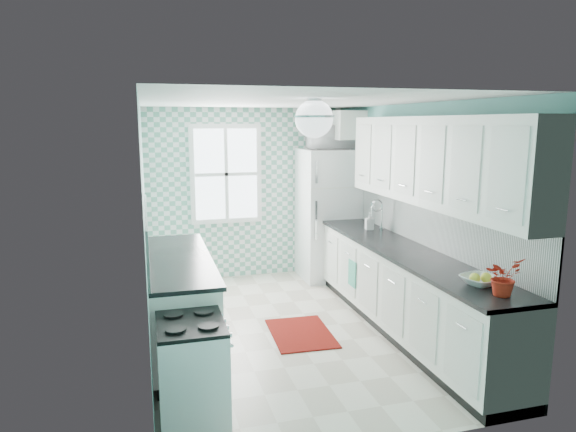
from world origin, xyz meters
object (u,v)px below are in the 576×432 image
object	(u,v)px
fridge	(329,214)
microwave	(330,137)
fruit_bowl	(480,280)
potted_plant	(503,277)
sink	(370,232)
ceiling_light	(314,118)
stove	(192,368)

from	to	relation	value
fridge	microwave	bearing A→B (deg)	55.31
fridge	microwave	world-z (taller)	microwave
fridge	fruit_bowl	size ratio (longest dim) A/B	6.25
potted_plant	microwave	world-z (taller)	microwave
sink	potted_plant	distance (m)	2.51
ceiling_light	fruit_bowl	distance (m)	2.00
stove	fruit_bowl	distance (m)	2.47
ceiling_light	microwave	world-z (taller)	ceiling_light
microwave	stove	bearing A→B (deg)	57.89
ceiling_light	potted_plant	size ratio (longest dim) A/B	1.14
ceiling_light	stove	xyz separation A→B (m)	(-1.20, -0.66, -1.91)
stove	microwave	world-z (taller)	microwave
ceiling_light	stove	bearing A→B (deg)	-151.22
ceiling_light	sink	size ratio (longest dim) A/B	0.66
fridge	potted_plant	distance (m)	3.73
fridge	fruit_bowl	distance (m)	3.45
fridge	potted_plant	world-z (taller)	fridge
sink	fruit_bowl	world-z (taller)	sink
stove	potted_plant	bearing A→B (deg)	-8.22
fruit_bowl	potted_plant	distance (m)	0.30
microwave	sink	bearing A→B (deg)	97.69
sink	fruit_bowl	xyz separation A→B (m)	(-0.00, -2.23, 0.05)
microwave	ceiling_light	bearing A→B (deg)	70.09
fruit_bowl	microwave	bearing A→B (deg)	91.49
stove	sink	xyz separation A→B (m)	(2.40, 2.03, 0.52)
sink	fruit_bowl	bearing A→B (deg)	-89.52
ceiling_light	fruit_bowl	bearing A→B (deg)	-35.68
ceiling_light	fridge	size ratio (longest dim) A/B	0.18
fruit_bowl	microwave	world-z (taller)	microwave
ceiling_light	fridge	xyz separation A→B (m)	(1.11, 2.59, -1.37)
fruit_bowl	potted_plant	world-z (taller)	potted_plant
sink	ceiling_light	bearing A→B (deg)	-130.79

